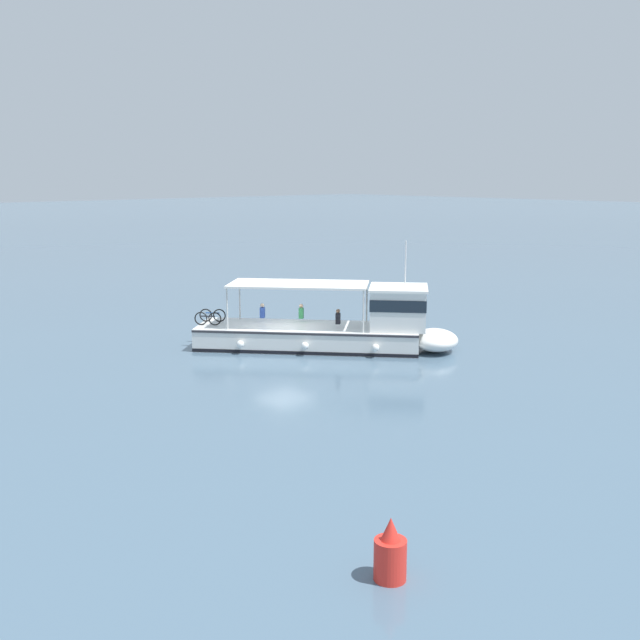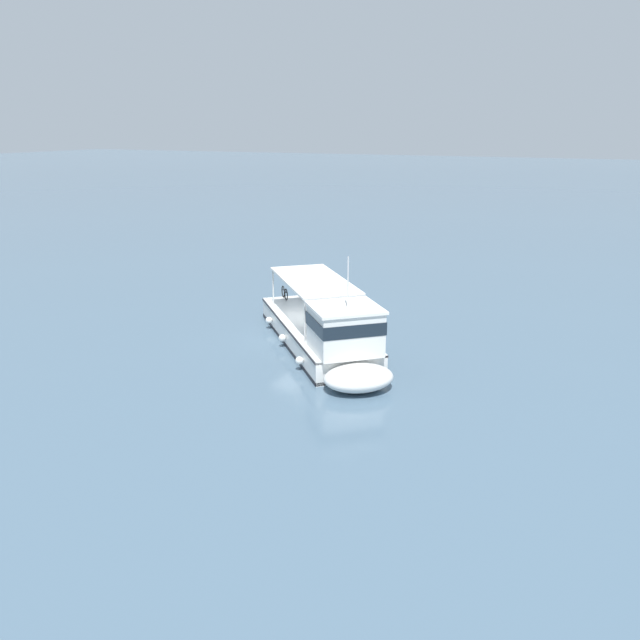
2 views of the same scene
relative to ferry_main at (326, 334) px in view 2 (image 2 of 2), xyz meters
name	(u,v)px [view 2 (image 2 of 2)]	position (x,y,z in m)	size (l,w,h in m)	color
ground_plane	(300,338)	(2.22, -1.69, -1.02)	(400.00, 400.00, 0.00)	slate
ferry_main	(326,334)	(0.00, 0.00, 0.00)	(10.68, 11.61, 5.32)	white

